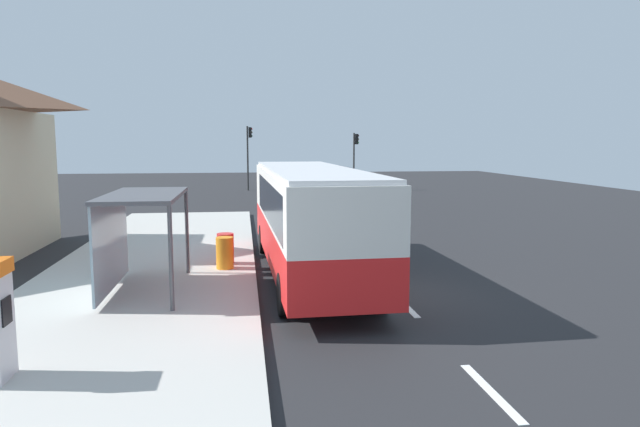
# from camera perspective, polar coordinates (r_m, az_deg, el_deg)

# --- Properties ---
(ground_plane) EXTENTS (56.00, 92.00, 0.04)m
(ground_plane) POSITION_cam_1_polar(r_m,az_deg,el_deg) (28.82, -0.36, -0.80)
(ground_plane) COLOR #262628
(sidewalk_platform) EXTENTS (6.20, 30.00, 0.18)m
(sidewalk_platform) POSITION_cam_1_polar(r_m,az_deg,el_deg) (16.99, -16.95, -6.38)
(sidewalk_platform) COLOR beige
(sidewalk_platform) RESTS_ON ground
(lane_stripe_seg_0) EXTENTS (0.16, 2.20, 0.01)m
(lane_stripe_seg_0) POSITION_cam_1_polar(r_m,az_deg,el_deg) (9.99, 16.61, -16.57)
(lane_stripe_seg_0) COLOR silver
(lane_stripe_seg_0) RESTS_ON ground
(lane_stripe_seg_1) EXTENTS (0.16, 2.20, 0.01)m
(lane_stripe_seg_1) POSITION_cam_1_polar(r_m,az_deg,el_deg) (14.42, 8.35, -8.90)
(lane_stripe_seg_1) COLOR silver
(lane_stripe_seg_1) RESTS_ON ground
(lane_stripe_seg_2) EXTENTS (0.16, 2.20, 0.01)m
(lane_stripe_seg_2) POSITION_cam_1_polar(r_m,az_deg,el_deg) (19.13, 4.22, -4.83)
(lane_stripe_seg_2) COLOR silver
(lane_stripe_seg_2) RESTS_ON ground
(lane_stripe_seg_3) EXTENTS (0.16, 2.20, 0.01)m
(lane_stripe_seg_3) POSITION_cam_1_polar(r_m,az_deg,el_deg) (23.96, 1.76, -2.38)
(lane_stripe_seg_3) COLOR silver
(lane_stripe_seg_3) RESTS_ON ground
(lane_stripe_seg_4) EXTENTS (0.16, 2.20, 0.01)m
(lane_stripe_seg_4) POSITION_cam_1_polar(r_m,az_deg,el_deg) (28.84, 0.13, -0.74)
(lane_stripe_seg_4) COLOR silver
(lane_stripe_seg_4) RESTS_ON ground
(lane_stripe_seg_5) EXTENTS (0.16, 2.20, 0.01)m
(lane_stripe_seg_5) POSITION_cam_1_polar(r_m,az_deg,el_deg) (33.76, -1.02, 0.41)
(lane_stripe_seg_5) COLOR silver
(lane_stripe_seg_5) RESTS_ON ground
(lane_stripe_seg_6) EXTENTS (0.16, 2.20, 0.01)m
(lane_stripe_seg_6) POSITION_cam_1_polar(r_m,az_deg,el_deg) (38.70, -1.88, 1.28)
(lane_stripe_seg_6) COLOR silver
(lane_stripe_seg_6) RESTS_ON ground
(lane_stripe_seg_7) EXTENTS (0.16, 2.20, 0.01)m
(lane_stripe_seg_7) POSITION_cam_1_polar(r_m,az_deg,el_deg) (43.66, -2.54, 1.94)
(lane_stripe_seg_7) COLOR silver
(lane_stripe_seg_7) RESTS_ON ground
(bus) EXTENTS (2.79, 11.07, 3.21)m
(bus) POSITION_cam_1_polar(r_m,az_deg,el_deg) (16.79, -1.05, -0.14)
(bus) COLOR red
(bus) RESTS_ON ground
(white_van) EXTENTS (2.20, 5.27, 2.30)m
(white_van) POSITION_cam_1_polar(r_m,az_deg,el_deg) (38.24, 1.12, 3.22)
(white_van) COLOR black
(white_van) RESTS_ON ground
(sedan_near) EXTENTS (2.00, 4.47, 1.52)m
(sedan_near) POSITION_cam_1_polar(r_m,az_deg,el_deg) (51.52, -1.05, 3.62)
(sedan_near) COLOR #B7B7BC
(sedan_near) RESTS_ON ground
(recycling_bin_orange) EXTENTS (0.52, 0.52, 0.95)m
(recycling_bin_orange) POSITION_cam_1_polar(r_m,az_deg,el_deg) (17.51, -9.42, -3.87)
(recycling_bin_orange) COLOR orange
(recycling_bin_orange) RESTS_ON sidewalk_platform
(recycling_bin_red) EXTENTS (0.52, 0.52, 0.95)m
(recycling_bin_red) POSITION_cam_1_polar(r_m,az_deg,el_deg) (18.20, -9.35, -3.45)
(recycling_bin_red) COLOR red
(recycling_bin_red) RESTS_ON sidewalk_platform
(traffic_light_near_side) EXTENTS (0.49, 0.28, 4.65)m
(traffic_light_near_side) POSITION_cam_1_polar(r_m,az_deg,el_deg) (47.21, 3.50, 6.11)
(traffic_light_near_side) COLOR #2D2D2D
(traffic_light_near_side) RESTS_ON ground
(traffic_light_far_side) EXTENTS (0.49, 0.28, 5.19)m
(traffic_light_far_side) POSITION_cam_1_polar(r_m,az_deg,el_deg) (47.12, -7.08, 6.46)
(traffic_light_far_side) COLOR #2D2D2D
(traffic_light_far_side) RESTS_ON ground
(bus_shelter) EXTENTS (1.80, 4.00, 2.50)m
(bus_shelter) POSITION_cam_1_polar(r_m,az_deg,el_deg) (15.20, -18.15, -0.30)
(bus_shelter) COLOR #4C4C51
(bus_shelter) RESTS_ON sidewalk_platform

